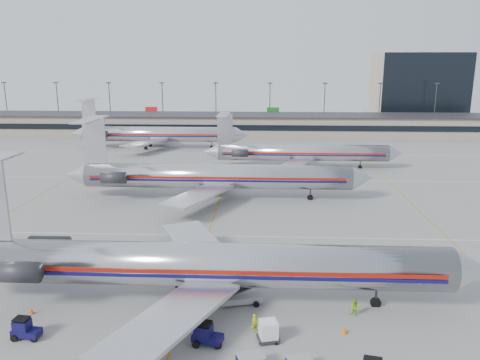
# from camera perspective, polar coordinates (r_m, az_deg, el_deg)

# --- Properties ---
(ground) EXTENTS (260.00, 260.00, 0.00)m
(ground) POSITION_cam_1_polar(r_m,az_deg,el_deg) (50.25, -5.32, -10.80)
(ground) COLOR gray
(ground) RESTS_ON ground
(apron_markings) EXTENTS (160.00, 0.15, 0.02)m
(apron_markings) POSITION_cam_1_polar(r_m,az_deg,el_deg) (59.40, -3.97, -6.78)
(apron_markings) COLOR silver
(apron_markings) RESTS_ON ground
(terminal) EXTENTS (162.00, 17.00, 6.25)m
(terminal) POSITION_cam_1_polar(r_m,az_deg,el_deg) (144.42, 0.10, 6.80)
(terminal) COLOR gray
(terminal) RESTS_ON ground
(light_mast_row) EXTENTS (163.60, 0.40, 15.28)m
(light_mast_row) POSITION_cam_1_polar(r_m,az_deg,el_deg) (157.82, 0.34, 9.38)
(light_mast_row) COLOR #38383D
(light_mast_row) RESTS_ON ground
(distant_building) EXTENTS (30.00, 20.00, 25.00)m
(distant_building) POSITION_cam_1_polar(r_m,az_deg,el_deg) (181.96, 20.82, 10.32)
(distant_building) COLOR tan
(distant_building) RESTS_ON ground
(jet_foreground) EXTENTS (49.45, 29.12, 12.94)m
(jet_foreground) POSITION_cam_1_polar(r_m,az_deg,el_deg) (42.30, -5.16, -10.13)
(jet_foreground) COLOR silver
(jet_foreground) RESTS_ON ground
(jet_second_row) EXTENTS (49.36, 29.06, 12.92)m
(jet_second_row) POSITION_cam_1_polar(r_m,az_deg,el_deg) (74.50, -3.54, 0.51)
(jet_second_row) COLOR silver
(jet_second_row) RESTS_ON ground
(jet_third_row) EXTENTS (41.23, 25.36, 11.27)m
(jet_third_row) POSITION_cam_1_polar(r_m,az_deg,el_deg) (97.78, 7.12, 3.36)
(jet_third_row) COLOR silver
(jet_third_row) RESTS_ON ground
(jet_back_row) EXTENTS (46.22, 28.43, 12.64)m
(jet_back_row) POSITION_cam_1_polar(r_m,az_deg,el_deg) (122.52, -10.24, 5.55)
(jet_back_row) COLOR silver
(jet_back_row) RESTS_ON ground
(tug_left) EXTENTS (2.26, 1.30, 1.76)m
(tug_left) POSITION_cam_1_polar(r_m,az_deg,el_deg) (41.95, -24.78, -16.18)
(tug_left) COLOR #0D0B3C
(tug_left) RESTS_ON ground
(tug_center) EXTENTS (2.53, 1.69, 1.88)m
(tug_center) POSITION_cam_1_polar(r_m,az_deg,el_deg) (37.76, -4.19, -18.26)
(tug_center) COLOR #0D0B3C
(tug_center) RESTS_ON ground
(uld_container) EXTENTS (1.87, 1.68, 1.69)m
(uld_container) POSITION_cam_1_polar(r_m,az_deg,el_deg) (38.13, 3.48, -17.91)
(uld_container) COLOR #2D2D30
(uld_container) RESTS_ON ground
(belt_loader) EXTENTS (4.63, 2.23, 2.37)m
(belt_loader) POSITION_cam_1_polar(r_m,az_deg,el_deg) (43.27, 0.25, -14.09)
(belt_loader) COLOR gray
(belt_loader) RESTS_ON ground
(ramp_worker_near) EXTENTS (0.68, 0.59, 1.56)m
(ramp_worker_near) POSITION_cam_1_polar(r_m,az_deg,el_deg) (39.19, 1.82, -17.06)
(ramp_worker_near) COLOR #B4CA13
(ramp_worker_near) RESTS_ON ground
(ramp_worker_far) EXTENTS (0.92, 0.92, 1.51)m
(ramp_worker_far) POSITION_cam_1_polar(r_m,az_deg,el_deg) (42.50, 13.81, -14.89)
(ramp_worker_far) COLOR #83C812
(ramp_worker_far) RESTS_ON ground
(cone_right) EXTENTS (0.64, 0.64, 0.66)m
(cone_right) POSITION_cam_1_polar(r_m,az_deg,el_deg) (40.09, 12.61, -17.40)
(cone_right) COLOR #E95F07
(cone_right) RESTS_ON ground
(cone_left) EXTENTS (0.45, 0.45, 0.56)m
(cone_left) POSITION_cam_1_polar(r_m,az_deg,el_deg) (45.55, -24.08, -14.38)
(cone_left) COLOR #E95F07
(cone_left) RESTS_ON ground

